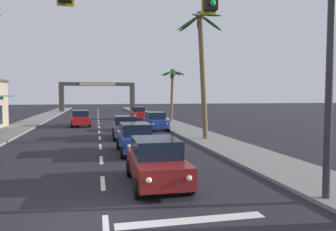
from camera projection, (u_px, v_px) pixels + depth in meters
name	position (u px, v px, depth m)	size (l,w,h in m)	color
ground_plane	(105.00, 219.00, 8.53)	(220.00, 220.00, 0.00)	#232328
sidewalk_right	(186.00, 130.00, 29.69)	(3.20, 110.00, 0.14)	gray
sidewalk_left	(2.00, 134.00, 26.33)	(3.20, 110.00, 0.14)	gray
lane_markings	(105.00, 133.00, 27.92)	(4.28, 88.28, 0.01)	silver
traffic_signal_mast	(215.00, 20.00, 8.73)	(11.44, 0.41, 7.34)	#2D2D33
sedan_lead_at_stop_bar	(156.00, 161.00, 11.77)	(1.97, 4.46, 1.68)	maroon
sedan_third_in_queue	(136.00, 138.00, 18.16)	(1.98, 4.46, 1.68)	navy
sedan_fifth_in_queue	(125.00, 127.00, 24.55)	(2.05, 4.49, 1.68)	#4C515B
sedan_oncoming_far	(81.00, 118.00, 33.79)	(2.11, 4.51, 1.68)	red
sedan_parked_nearest_kerb	(138.00, 113.00, 43.60)	(2.01, 4.48, 1.68)	red
sedan_parked_mid_kerb	(155.00, 121.00, 30.26)	(2.00, 4.47, 1.68)	navy
palm_right_second	(201.00, 54.00, 22.90)	(3.52, 3.73, 9.18)	brown
palm_right_third	(173.00, 83.00, 38.50)	(3.09, 2.87, 6.42)	brown
town_gateway_arch	(98.00, 92.00, 63.23)	(14.49, 0.90, 5.77)	#423D38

